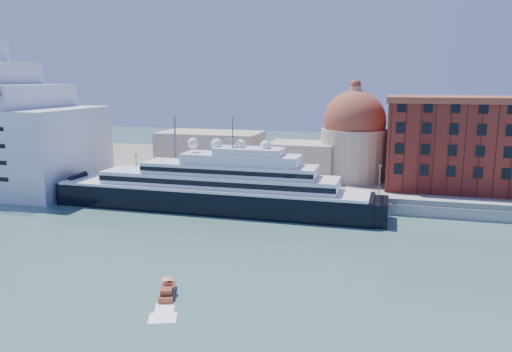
% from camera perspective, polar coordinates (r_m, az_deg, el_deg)
% --- Properties ---
extents(ground, '(400.00, 400.00, 0.00)m').
position_cam_1_polar(ground, '(91.98, -6.10, -7.70)').
color(ground, '#3B6661').
rests_on(ground, ground).
extents(quay, '(180.00, 10.00, 2.50)m').
position_cam_1_polar(quay, '(122.67, -0.30, -2.26)').
color(quay, gray).
rests_on(quay, ground).
extents(land, '(260.00, 72.00, 2.00)m').
position_cam_1_polar(land, '(161.76, 3.64, 0.87)').
color(land, slate).
rests_on(land, ground).
extents(quay_fence, '(180.00, 0.10, 1.20)m').
position_cam_1_polar(quay_fence, '(118.04, -0.90, -1.87)').
color(quay_fence, slate).
rests_on(quay_fence, quay).
extents(superyacht, '(82.66, 11.46, 24.70)m').
position_cam_1_polar(superyacht, '(114.83, -6.38, -1.71)').
color(superyacht, black).
rests_on(superyacht, ground).
extents(service_barge, '(10.55, 4.08, 2.33)m').
position_cam_1_polar(service_barge, '(134.21, -22.20, -2.18)').
color(service_barge, white).
rests_on(service_barge, ground).
extents(water_taxi, '(3.81, 6.09, 2.75)m').
position_cam_1_polar(water_taxi, '(71.65, -10.11, -12.83)').
color(water_taxi, brown).
rests_on(water_taxi, ground).
extents(warehouse, '(43.00, 19.00, 23.25)m').
position_cam_1_polar(warehouse, '(135.27, 23.70, 3.45)').
color(warehouse, maroon).
rests_on(warehouse, land).
extents(church, '(66.00, 18.00, 25.50)m').
position_cam_1_polar(church, '(142.26, 4.77, 3.50)').
color(church, beige).
rests_on(church, land).
extents(lamp_posts, '(120.80, 2.40, 18.00)m').
position_cam_1_polar(lamp_posts, '(123.38, -6.20, 1.82)').
color(lamp_posts, slate).
rests_on(lamp_posts, quay).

